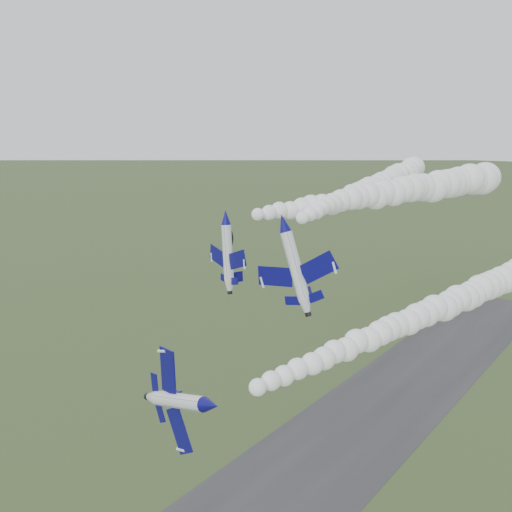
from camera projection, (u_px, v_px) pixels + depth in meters
The scene contains 7 objects.
runway at pixel (287, 488), 91.55m from camera, with size 24.00×260.00×0.04m, color #313133.
jet_lead at pixel (210, 406), 52.69m from camera, with size 5.41×13.12×10.44m.
smoke_trail_jet_lead at pixel (421, 315), 72.79m from camera, with size 4.43×58.55×4.43m, color white, non-canonical shape.
jet_pair_left at pixel (225, 217), 78.28m from camera, with size 9.89×11.44×2.95m.
smoke_trail_jet_pair_left at pixel (389, 193), 95.53m from camera, with size 5.95×59.67×5.95m, color white, non-canonical shape.
jet_pair_right at pixel (283, 223), 73.21m from camera, with size 11.15×13.80×4.41m.
smoke_trail_jet_pair_right at pixel (372, 187), 102.18m from camera, with size 4.87×61.97×4.87m, color white, non-canonical shape.
Camera 1 is at (45.17, -37.45, 56.73)m, focal length 40.00 mm.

